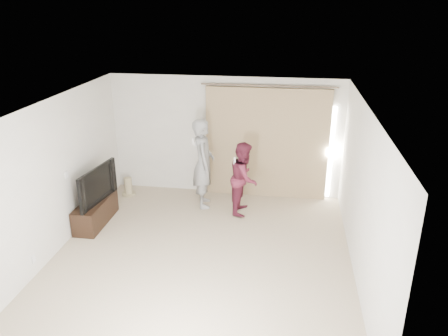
{
  "coord_description": "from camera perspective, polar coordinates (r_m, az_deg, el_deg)",
  "views": [
    {
      "loc": [
        1.34,
        -6.21,
        4.1
      ],
      "look_at": [
        0.21,
        1.2,
        1.18
      ],
      "focal_mm": 35.0,
      "sensor_mm": 36.0,
      "label": 1
    }
  ],
  "objects": [
    {
      "name": "tv",
      "position": [
        8.62,
        -16.8,
        -2.04
      ],
      "size": [
        0.33,
        1.21,
        0.69
      ],
      "primitive_type": "imported",
      "rotation": [
        0.0,
        0.0,
        1.43
      ],
      "color": "black",
      "rests_on": "tv_console"
    },
    {
      "name": "tv_console",
      "position": [
        8.85,
        -16.4,
        -5.51
      ],
      "size": [
        0.43,
        1.23,
        0.47
      ],
      "primitive_type": "cube",
      "color": "black",
      "rests_on": "ground"
    },
    {
      "name": "scratching_post",
      "position": [
        9.92,
        -12.38,
        -2.58
      ],
      "size": [
        0.31,
        0.31,
        0.41
      ],
      "color": "tan",
      "rests_on": "ground"
    },
    {
      "name": "person_man",
      "position": [
        8.96,
        -2.71,
        0.61
      ],
      "size": [
        0.59,
        0.77,
        1.87
      ],
      "color": "gray",
      "rests_on": "ground"
    },
    {
      "name": "wall_back",
      "position": [
        9.48,
        0.18,
        4.13
      ],
      "size": [
        5.0,
        0.04,
        2.6
      ],
      "primitive_type": "cube",
      "color": "silver",
      "rests_on": "ground"
    },
    {
      "name": "curtain",
      "position": [
        9.36,
        5.67,
        3.18
      ],
      "size": [
        2.8,
        0.11,
        2.46
      ],
      "color": "tan",
      "rests_on": "ground"
    },
    {
      "name": "person_woman",
      "position": [
        8.75,
        2.64,
        -1.3
      ],
      "size": [
        0.6,
        0.75,
        1.48
      ],
      "color": "#5C1C2F",
      "rests_on": "ground"
    },
    {
      "name": "wall_left",
      "position": [
        7.82,
        -21.43,
        -1.23
      ],
      "size": [
        0.04,
        5.5,
        2.6
      ],
      "color": "silver",
      "rests_on": "ground"
    },
    {
      "name": "ceiling",
      "position": [
        6.53,
        -3.41,
        7.98
      ],
      "size": [
        5.0,
        5.5,
        0.01
      ],
      "primitive_type": "cube",
      "color": "white",
      "rests_on": "wall_back"
    },
    {
      "name": "floor",
      "position": [
        7.56,
        -2.98,
        -11.56
      ],
      "size": [
        5.5,
        5.5,
        0.0
      ],
      "primitive_type": "plane",
      "color": "tan",
      "rests_on": "ground"
    }
  ]
}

